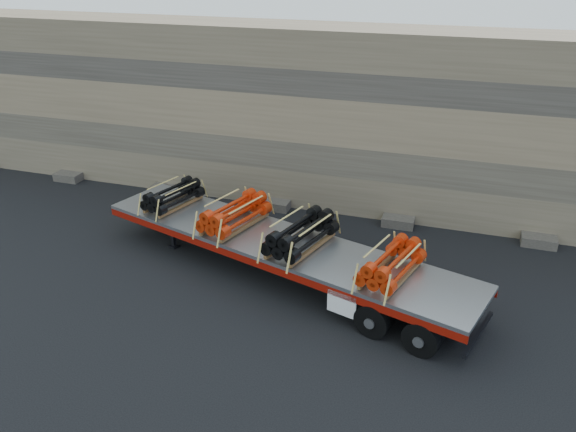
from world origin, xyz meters
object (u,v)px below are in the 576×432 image
trailer (279,258)px  bundle_midfront (235,214)px  bundle_front (173,196)px  bundle_midrear (301,235)px  bundle_rear (391,264)px

trailer → bundle_midfront: (-1.70, 0.50, 1.09)m
trailer → bundle_front: bearing=-180.0°
bundle_midrear → bundle_rear: bearing=0.0°
bundle_front → bundle_rear: 8.44m
bundle_front → trailer: bearing=0.0°
bundle_rear → trailer: bearing=-180.0°
bundle_midfront → bundle_midrear: bundle_midrear is taller
bundle_rear → bundle_midrear: bearing=-180.0°
bundle_midfront → bundle_midrear: (2.50, -0.74, 0.01)m
trailer → bundle_front: bundle_front is taller
bundle_front → bundle_rear: (8.10, -2.39, 0.03)m
bundle_front → bundle_midfront: bearing=0.0°
bundle_midfront → bundle_rear: bundle_midfront is taller
bundle_midfront → bundle_rear: (5.39, -1.59, -0.03)m
bundle_front → bundle_midrear: bundle_midrear is taller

